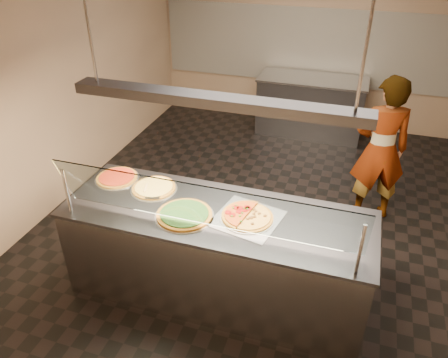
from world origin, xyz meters
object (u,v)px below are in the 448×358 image
(pizza_spinach, at_px, (185,214))
(prep_table, at_px, (310,106))
(pizza_tomato, at_px, (117,177))
(heat_lamp_housing, at_px, (216,101))
(serving_counter, at_px, (217,254))
(perforated_tray, at_px, (247,218))
(half_pizza_sausage, at_px, (259,218))
(sneeze_guard, at_px, (202,206))
(pizza_spatula, at_px, (149,191))
(pizza_cheese, at_px, (154,187))
(worker, at_px, (380,150))
(half_pizza_pepperoni, at_px, (236,213))

(pizza_spinach, bearing_deg, prep_table, 82.46)
(pizza_tomato, height_order, heat_lamp_housing, heat_lamp_housing)
(serving_counter, relative_size, pizza_spinach, 5.33)
(perforated_tray, distance_m, half_pizza_sausage, 0.10)
(sneeze_guard, bearing_deg, serving_counter, 90.00)
(pizza_spatula, bearing_deg, perforated_tray, -5.67)
(pizza_spinach, distance_m, prep_table, 4.08)
(sneeze_guard, bearing_deg, pizza_cheese, 142.56)
(worker, bearing_deg, heat_lamp_housing, 36.92)
(sneeze_guard, height_order, worker, worker)
(perforated_tray, bearing_deg, half_pizza_sausage, 1.31)
(pizza_spinach, bearing_deg, sneeze_guard, -40.76)
(pizza_spinach, bearing_deg, worker, 50.47)
(half_pizza_sausage, bearing_deg, pizza_tomato, 170.99)
(prep_table, bearing_deg, heat_lamp_housing, -94.19)
(half_pizza_sausage, distance_m, pizza_tomato, 1.50)
(sneeze_guard, height_order, pizza_spinach, sneeze_guard)
(pizza_spinach, relative_size, pizza_cheese, 1.17)
(worker, bearing_deg, half_pizza_sausage, 45.42)
(perforated_tray, height_order, pizza_spatula, pizza_spatula)
(half_pizza_pepperoni, bearing_deg, prep_table, 88.29)
(half_pizza_pepperoni, xyz_separation_m, pizza_tomato, (-1.27, 0.24, -0.02))
(worker, bearing_deg, pizza_spinach, 34.17)
(half_pizza_pepperoni, distance_m, heat_lamp_housing, 1.00)
(sneeze_guard, bearing_deg, prep_table, 86.15)
(pizza_tomato, bearing_deg, sneeze_guard, -27.63)
(pizza_spatula, xyz_separation_m, heat_lamp_housing, (0.69, -0.09, 0.99))
(heat_lamp_housing, bearing_deg, perforated_tray, -0.32)
(serving_counter, bearing_deg, prep_table, 85.81)
(serving_counter, distance_m, sneeze_guard, 0.83)
(pizza_tomato, bearing_deg, perforated_tray, -9.76)
(sneeze_guard, height_order, pizza_tomato, sneeze_guard)
(half_pizza_pepperoni, height_order, pizza_tomato, half_pizza_pepperoni)
(sneeze_guard, relative_size, half_pizza_sausage, 5.31)
(sneeze_guard, distance_m, pizza_spatula, 0.86)
(heat_lamp_housing, bearing_deg, prep_table, 85.81)
(half_pizza_sausage, height_order, pizza_tomato, half_pizza_sausage)
(half_pizza_pepperoni, height_order, half_pizza_sausage, half_pizza_pepperoni)
(pizza_cheese, xyz_separation_m, heat_lamp_housing, (0.68, -0.18, 1.01))
(pizza_tomato, bearing_deg, half_pizza_sausage, -9.01)
(pizza_spinach, bearing_deg, half_pizza_pepperoni, 17.42)
(perforated_tray, height_order, heat_lamp_housing, heat_lamp_housing)
(serving_counter, distance_m, perforated_tray, 0.54)
(half_pizza_sausage, bearing_deg, prep_table, 91.33)
(worker, bearing_deg, pizza_tomato, 16.13)
(pizza_spatula, bearing_deg, serving_counter, -7.76)
(serving_counter, height_order, half_pizza_sausage, half_pizza_sausage)
(sneeze_guard, distance_m, pizza_tomato, 1.28)
(pizza_tomato, bearing_deg, worker, 32.43)
(worker, bearing_deg, pizza_cheese, 22.24)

